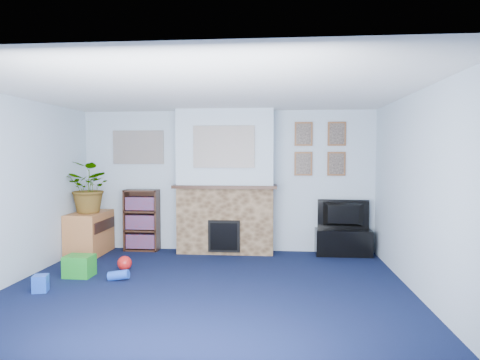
# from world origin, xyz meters

# --- Properties ---
(floor) EXTENTS (5.00, 4.50, 0.01)m
(floor) POSITION_xyz_m (0.00, 0.00, 0.00)
(floor) COLOR #0E1535
(floor) RESTS_ON ground
(ceiling) EXTENTS (5.00, 4.50, 0.01)m
(ceiling) POSITION_xyz_m (0.00, 0.00, 2.40)
(ceiling) COLOR white
(ceiling) RESTS_ON wall_back
(wall_back) EXTENTS (5.00, 0.04, 2.40)m
(wall_back) POSITION_xyz_m (0.00, 2.25, 1.20)
(wall_back) COLOR #AFC2D4
(wall_back) RESTS_ON ground
(wall_front) EXTENTS (5.00, 0.04, 2.40)m
(wall_front) POSITION_xyz_m (0.00, -2.25, 1.20)
(wall_front) COLOR #AFC2D4
(wall_front) RESTS_ON ground
(wall_left) EXTENTS (0.04, 4.50, 2.40)m
(wall_left) POSITION_xyz_m (-2.50, 0.00, 1.20)
(wall_left) COLOR #AFC2D4
(wall_left) RESTS_ON ground
(wall_right) EXTENTS (0.04, 4.50, 2.40)m
(wall_right) POSITION_xyz_m (2.50, 0.00, 1.20)
(wall_right) COLOR #AFC2D4
(wall_right) RESTS_ON ground
(chimney_breast) EXTENTS (1.72, 0.50, 2.40)m
(chimney_breast) POSITION_xyz_m (0.00, 2.05, 1.18)
(chimney_breast) COLOR brown
(chimney_breast) RESTS_ON ground
(collage_main) EXTENTS (1.00, 0.03, 0.68)m
(collage_main) POSITION_xyz_m (0.00, 1.84, 1.78)
(collage_main) COLOR gray
(collage_main) RESTS_ON chimney_breast
(collage_left) EXTENTS (0.90, 0.03, 0.58)m
(collage_left) POSITION_xyz_m (-1.55, 2.23, 1.78)
(collage_left) COLOR gray
(collage_left) RESTS_ON wall_back
(portrait_tl) EXTENTS (0.30, 0.03, 0.40)m
(portrait_tl) POSITION_xyz_m (1.30, 2.23, 2.00)
(portrait_tl) COLOR brown
(portrait_tl) RESTS_ON wall_back
(portrait_tr) EXTENTS (0.30, 0.03, 0.40)m
(portrait_tr) POSITION_xyz_m (1.85, 2.23, 2.00)
(portrait_tr) COLOR brown
(portrait_tr) RESTS_ON wall_back
(portrait_bl) EXTENTS (0.30, 0.03, 0.40)m
(portrait_bl) POSITION_xyz_m (1.30, 2.23, 1.50)
(portrait_bl) COLOR brown
(portrait_bl) RESTS_ON wall_back
(portrait_br) EXTENTS (0.30, 0.03, 0.40)m
(portrait_br) POSITION_xyz_m (1.85, 2.23, 1.50)
(portrait_br) COLOR brown
(portrait_br) RESTS_ON wall_back
(tv_stand) EXTENTS (0.90, 0.38, 0.43)m
(tv_stand) POSITION_xyz_m (1.95, 2.03, 0.23)
(tv_stand) COLOR black
(tv_stand) RESTS_ON ground
(television) EXTENTS (0.84, 0.18, 0.48)m
(television) POSITION_xyz_m (1.95, 2.05, 0.67)
(television) COLOR black
(television) RESTS_ON tv_stand
(bookshelf) EXTENTS (0.58, 0.28, 1.05)m
(bookshelf) POSITION_xyz_m (-1.46, 2.11, 0.50)
(bookshelf) COLOR #331C12
(bookshelf) RESTS_ON ground
(sideboard) EXTENTS (0.50, 0.90, 0.70)m
(sideboard) POSITION_xyz_m (-2.24, 1.75, 0.35)
(sideboard) COLOR #BD723C
(sideboard) RESTS_ON ground
(potted_plant) EXTENTS (0.92, 0.85, 0.84)m
(potted_plant) POSITION_xyz_m (-2.19, 1.70, 1.12)
(potted_plant) COLOR #26661E
(potted_plant) RESTS_ON sideboard
(mantel_clock) EXTENTS (0.10, 0.06, 0.14)m
(mantel_clock) POSITION_xyz_m (-0.02, 2.00, 1.22)
(mantel_clock) COLOR gold
(mantel_clock) RESTS_ON chimney_breast
(mantel_candle) EXTENTS (0.05, 0.05, 0.17)m
(mantel_candle) POSITION_xyz_m (0.37, 2.00, 1.23)
(mantel_candle) COLOR #B2BFC6
(mantel_candle) RESTS_ON chimney_breast
(mantel_teddy) EXTENTS (0.12, 0.12, 0.12)m
(mantel_teddy) POSITION_xyz_m (-0.48, 2.00, 1.22)
(mantel_teddy) COLOR gray
(mantel_teddy) RESTS_ON chimney_breast
(mantel_can) EXTENTS (0.06, 0.06, 0.12)m
(mantel_can) POSITION_xyz_m (0.71, 2.00, 1.21)
(mantel_can) COLOR blue
(mantel_can) RESTS_ON chimney_breast
(green_crate) EXTENTS (0.37, 0.30, 0.29)m
(green_crate) POSITION_xyz_m (-1.81, 0.46, 0.14)
(green_crate) COLOR #198C26
(green_crate) RESTS_ON ground
(toy_ball) EXTENTS (0.21, 0.21, 0.21)m
(toy_ball) POSITION_xyz_m (-1.31, 0.82, 0.09)
(toy_ball) COLOR red
(toy_ball) RESTS_ON ground
(toy_block) EXTENTS (0.20, 0.20, 0.20)m
(toy_block) POSITION_xyz_m (-1.98, -0.20, 0.11)
(toy_block) COLOR blue
(toy_block) RESTS_ON ground
(toy_tube) EXTENTS (0.28, 0.12, 0.16)m
(toy_tube) POSITION_xyz_m (-1.21, 0.33, 0.07)
(toy_tube) COLOR blue
(toy_tube) RESTS_ON ground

